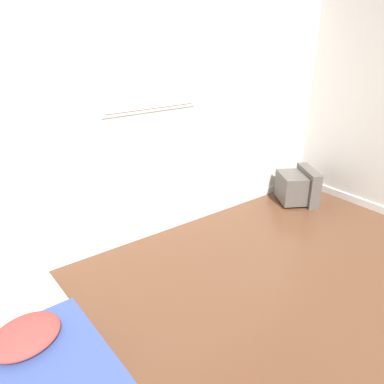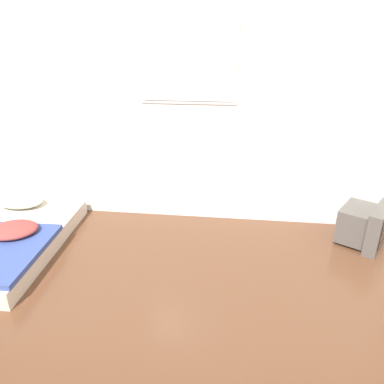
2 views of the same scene
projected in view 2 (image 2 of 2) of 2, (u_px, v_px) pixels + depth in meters
name	position (u px, v px, depth m)	size (l,w,h in m)	color
wall_back	(140.00, 103.00, 3.98)	(8.27, 0.08, 2.60)	silver
mattress_bed	(5.00, 239.00, 3.69)	(1.06, 1.74, 0.31)	beige
crt_tv	(365.00, 225.00, 3.77)	(0.60, 0.62, 0.43)	#56514C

